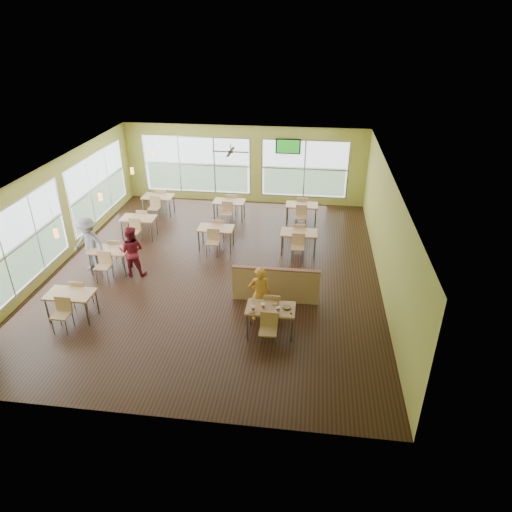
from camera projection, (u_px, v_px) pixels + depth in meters
The scene contains 20 objects.
room at pixel (214, 223), 13.60m from camera, with size 12.00×12.04×3.20m.
window_bays at pixel (161, 188), 16.65m from camera, with size 9.24×10.24×2.38m.
main_table at pixel (271, 312), 11.20m from camera, with size 1.22×1.52×0.87m.
half_wall_divider at pixel (276, 285), 12.52m from camera, with size 2.40×0.14×1.04m.
dining_tables at pixel (196, 227), 15.67m from camera, with size 6.92×8.72×0.87m.
pendant_lights at pixel (117, 184), 14.15m from camera, with size 0.11×7.31×0.86m.
ceiling_fan at pixel (231, 152), 15.60m from camera, with size 1.25×1.25×0.29m.
tv_backwall at pixel (288, 146), 18.17m from camera, with size 1.00×0.07×0.60m.
man_plaid at pixel (260, 294), 11.63m from camera, with size 0.57×0.38×1.56m, color #D55F17.
patron_maroon at pixel (132, 251), 13.71m from camera, with size 0.77×0.60×1.59m, color maroon.
patron_grey at pixel (89, 244), 13.99m from camera, with size 1.12×0.64×1.73m, color slate.
cup_blue at pixel (253, 308), 11.00m from camera, with size 0.10×0.10×0.36m.
cup_yellow at pixel (263, 306), 11.08m from camera, with size 0.10×0.10×0.38m.
cup_red_near at pixel (277, 309), 10.99m from camera, with size 0.08×0.08×0.30m.
cup_red_far at pixel (279, 308), 11.01m from camera, with size 0.09×0.09×0.31m.
food_basket at pixel (287, 308), 11.10m from camera, with size 0.21×0.21×0.05m.
ketchup_cup at pixel (291, 313), 10.91m from camera, with size 0.05×0.05×0.02m, color maroon.
wrapper_left at pixel (252, 312), 10.94m from camera, with size 0.15×0.14×0.04m, color olive.
wrapper_mid at pixel (275, 304), 11.25m from camera, with size 0.18×0.16×0.04m, color olive.
wrapper_right at pixel (278, 314), 10.87m from camera, with size 0.13×0.12×0.03m, color olive.
Camera 1 is at (2.82, -12.23, 7.08)m, focal length 32.00 mm.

